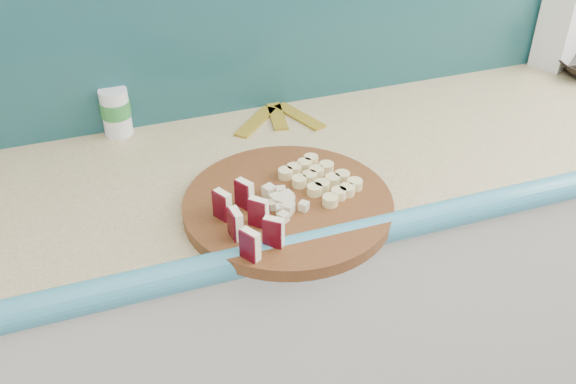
# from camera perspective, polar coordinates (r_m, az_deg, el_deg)

# --- Properties ---
(kitchen_counter) EXTENTS (2.20, 0.63, 0.91)m
(kitchen_counter) POSITION_cam_1_polar(r_m,az_deg,el_deg) (1.84, 7.94, -7.80)
(kitchen_counter) COLOR silver
(kitchen_counter) RESTS_ON ground
(backsplash) EXTENTS (2.20, 0.02, 0.50)m
(backsplash) POSITION_cam_1_polar(r_m,az_deg,el_deg) (1.70, 5.45, 16.50)
(backsplash) COLOR teal
(backsplash) RESTS_ON kitchen_counter
(cutting_board) EXTENTS (0.56, 0.56, 0.03)m
(cutting_board) POSITION_cam_1_polar(r_m,az_deg,el_deg) (1.31, 0.00, -1.20)
(cutting_board) COLOR #4B2A10
(cutting_board) RESTS_ON kitchen_counter
(apple_wedges) EXTENTS (0.10, 0.19, 0.06)m
(apple_wedges) POSITION_cam_1_polar(r_m,az_deg,el_deg) (1.21, -3.68, -2.33)
(apple_wedges) COLOR #FEF5CB
(apple_wedges) RESTS_ON cutting_board
(apple_chunks) EXTENTS (0.07, 0.07, 0.02)m
(apple_chunks) POSITION_cam_1_polar(r_m,az_deg,el_deg) (1.28, -0.92, -0.82)
(apple_chunks) COLOR beige
(apple_chunks) RESTS_ON cutting_board
(banana_slices) EXTENTS (0.15, 0.18, 0.02)m
(banana_slices) POSITION_cam_1_polar(r_m,az_deg,el_deg) (1.35, 2.91, 1.15)
(banana_slices) COLOR beige
(banana_slices) RESTS_ON cutting_board
(flour_bag) EXTENTS (0.16, 0.14, 0.22)m
(flour_bag) POSITION_cam_1_polar(r_m,az_deg,el_deg) (2.07, 23.08, 13.31)
(flour_bag) COLOR silver
(flour_bag) RESTS_ON kitchen_counter
(canister) EXTENTS (0.07, 0.07, 0.12)m
(canister) POSITION_cam_1_polar(r_m,az_deg,el_deg) (1.61, -15.06, 6.96)
(canister) COLOR white
(canister) RESTS_ON kitchen_counter
(banana_peel) EXTENTS (0.23, 0.20, 0.01)m
(banana_peel) POSITION_cam_1_polar(r_m,az_deg,el_deg) (1.65, -0.96, 6.66)
(banana_peel) COLOR #AF9F21
(banana_peel) RESTS_ON kitchen_counter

